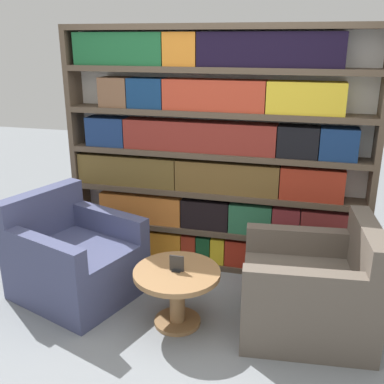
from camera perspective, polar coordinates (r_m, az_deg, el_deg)
The scene contains 6 objects.
ground_plane at distance 3.34m, azimuth -2.46°, elevation -19.37°, with size 14.00×14.00×0.00m, color gray.
bookshelf at distance 4.05m, azimuth 2.78°, elevation 4.70°, with size 2.73×0.30×2.19m.
armchair_left at distance 3.94m, azimuth -14.78°, elevation -8.40°, with size 1.13×1.07×0.85m.
armchair_right at distance 3.48m, azimuth 14.88°, elevation -12.25°, with size 1.00×0.91×0.85m.
coffee_table at distance 3.41m, azimuth -1.92°, elevation -11.84°, with size 0.65×0.65×0.45m.
table_sign at distance 3.33m, azimuth -1.95°, elevation -9.21°, with size 0.11×0.06×0.12m.
Camera 1 is at (0.80, -2.50, 2.06)m, focal length 42.00 mm.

